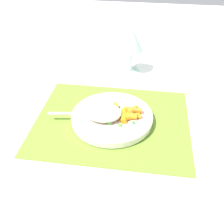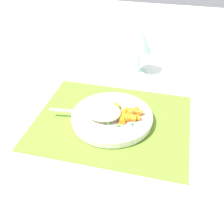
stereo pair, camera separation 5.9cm
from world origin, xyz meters
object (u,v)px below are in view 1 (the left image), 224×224
(plate, at_px, (112,117))
(carrot_portion, at_px, (129,113))
(wine_glass, at_px, (132,40))
(rice_mound, at_px, (103,112))
(fork, at_px, (93,114))

(plate, relative_size, carrot_portion, 2.62)
(plate, height_order, carrot_portion, carrot_portion)
(carrot_portion, relative_size, wine_glass, 0.53)
(rice_mound, bearing_deg, wine_glass, 81.22)
(carrot_portion, bearing_deg, plate, -175.13)
(plate, distance_m, fork, 0.05)
(plate, xyz_separation_m, rice_mound, (-0.02, -0.01, 0.03))
(rice_mound, distance_m, wine_glass, 0.33)
(plate, bearing_deg, fork, -172.64)
(fork, bearing_deg, wine_glass, 75.76)
(plate, relative_size, fork, 1.09)
(wine_glass, bearing_deg, carrot_portion, -86.18)
(plate, xyz_separation_m, wine_glass, (0.03, 0.30, 0.10))
(plate, bearing_deg, carrot_portion, 4.87)
(plate, bearing_deg, wine_glass, 85.00)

